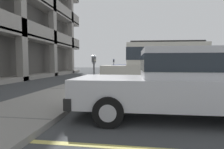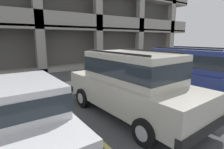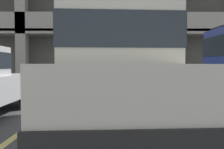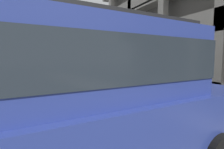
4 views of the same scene
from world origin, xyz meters
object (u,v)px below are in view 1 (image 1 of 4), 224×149
(parking_meter_near, at_px, (94,64))
(parking_meter_far, at_px, (114,65))
(silver_suv, at_px, (162,67))
(dark_hatchback, at_px, (154,65))
(red_sedan, at_px, (178,81))

(parking_meter_near, xyz_separation_m, parking_meter_far, (6.28, -0.04, -0.12))
(silver_suv, xyz_separation_m, parking_meter_near, (0.06, 2.80, 0.10))
(dark_hatchback, xyz_separation_m, parking_meter_far, (3.11, 2.74, -0.02))
(dark_hatchback, distance_m, parking_meter_far, 4.15)
(dark_hatchback, relative_size, parking_meter_near, 3.42)
(silver_suv, relative_size, dark_hatchback, 0.99)
(parking_meter_near, bearing_deg, red_sedan, -139.32)
(dark_hatchback, bearing_deg, red_sedan, 174.78)
(silver_suv, xyz_separation_m, red_sedan, (-3.10, 0.09, -0.27))
(silver_suv, xyz_separation_m, parking_meter_far, (6.34, 2.76, -0.02))
(red_sedan, distance_m, dark_hatchback, 6.33)
(parking_meter_far, bearing_deg, silver_suv, -156.50)
(parking_meter_near, distance_m, parking_meter_far, 6.28)
(red_sedan, bearing_deg, parking_meter_far, 14.71)
(dark_hatchback, xyz_separation_m, parking_meter_near, (-3.17, 2.79, 0.10))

